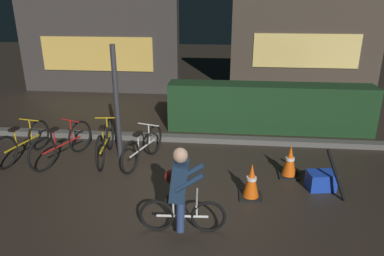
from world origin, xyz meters
TOP-DOWN VIEW (x-y plane):
  - ground_plane at (0.00, 0.00)m, footprint 40.00×40.00m
  - sidewalk_curb at (0.00, 2.20)m, footprint 12.00×0.24m
  - hedge_row at (1.80, 3.10)m, footprint 4.80×0.70m
  - storefront_left at (-3.50, 6.50)m, footprint 5.32×0.54m
  - storefront_right at (3.32, 7.20)m, footprint 4.89×0.54m
  - street_post at (-1.31, 1.20)m, footprint 0.10×0.10m
  - parked_bike_leftmost at (-3.21, 0.97)m, footprint 0.46×1.57m
  - parked_bike_left_mid at (-2.38, 0.94)m, footprint 0.61×1.57m
  - parked_bike_center_left at (-1.57, 1.12)m, footprint 0.46×1.67m
  - parked_bike_center_right at (-0.79, 0.99)m, footprint 0.53×1.50m
  - traffic_cone_near at (1.22, -0.10)m, footprint 0.36×0.36m
  - traffic_cone_far at (1.94, 0.72)m, footprint 0.36×0.36m
  - blue_crate at (2.40, 0.30)m, footprint 0.49×0.39m
  - cyclist at (0.21, -1.07)m, footprint 1.19×0.50m
  - closed_umbrella at (2.55, 0.05)m, footprint 0.36×0.30m

SIDE VIEW (x-z plane):
  - ground_plane at x=0.00m, z-range 0.00..0.00m
  - sidewalk_curb at x=0.00m, z-range 0.00..0.12m
  - blue_crate at x=2.40m, z-range 0.00..0.30m
  - traffic_cone_far at x=1.94m, z-range -0.01..0.58m
  - traffic_cone_near at x=1.22m, z-range -0.01..0.58m
  - parked_bike_center_right at x=-0.79m, z-range -0.03..0.68m
  - parked_bike_leftmost at x=-3.21m, z-range -0.03..0.70m
  - parked_bike_left_mid at x=-2.38m, z-range -0.03..0.73m
  - parked_bike_center_left at x=-1.57m, z-range -0.04..0.74m
  - closed_umbrella at x=2.55m, z-range 0.00..0.79m
  - hedge_row at x=1.80m, z-range 0.00..1.14m
  - cyclist at x=0.21m, z-range 0.01..1.25m
  - street_post at x=-1.31m, z-range 0.00..2.24m
  - storefront_left at x=-3.50m, z-range -0.01..3.72m
  - storefront_right at x=3.32m, z-range -0.01..4.01m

